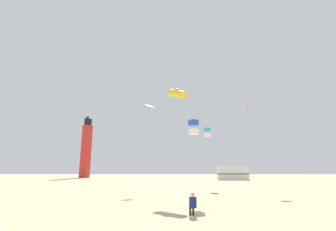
{
  "coord_description": "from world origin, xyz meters",
  "views": [
    {
      "loc": [
        0.66,
        -6.5,
        2.34
      ],
      "look_at": [
        0.33,
        12.99,
        6.64
      ],
      "focal_mm": 25.81,
      "sensor_mm": 36.0,
      "label": 1
    }
  ],
  "objects_px": {
    "kite_flyer_standing": "(193,203)",
    "kite_box_cyan": "(207,132)",
    "kite_box_blue": "(194,127)",
    "kite_diamond_rainbow": "(247,108)",
    "lighthouse_distant": "(86,148)",
    "rv_van_white": "(233,173)",
    "kite_tube_gold": "(177,93)",
    "kite_diamond_orange": "(149,109)"
  },
  "relations": [
    {
      "from": "kite_diamond_orange",
      "to": "rv_van_white",
      "type": "xyz_separation_m",
      "value": [
        15.77,
        24.97,
        -8.06
      ]
    },
    {
      "from": "kite_diamond_orange",
      "to": "kite_tube_gold",
      "type": "bearing_deg",
      "value": -62.17
    },
    {
      "from": "kite_box_blue",
      "to": "lighthouse_distant",
      "type": "bearing_deg",
      "value": 118.27
    },
    {
      "from": "kite_flyer_standing",
      "to": "kite_diamond_orange",
      "type": "xyz_separation_m",
      "value": [
        -3.81,
        15.6,
        8.83
      ]
    },
    {
      "from": "kite_box_blue",
      "to": "kite_box_cyan",
      "type": "height_order",
      "value": "kite_box_cyan"
    },
    {
      "from": "kite_flyer_standing",
      "to": "lighthouse_distant",
      "type": "xyz_separation_m",
      "value": [
        -24.37,
        52.5,
        7.22
      ]
    },
    {
      "from": "kite_box_cyan",
      "to": "kite_diamond_rainbow",
      "type": "distance_m",
      "value": 5.85
    },
    {
      "from": "kite_flyer_standing",
      "to": "rv_van_white",
      "type": "height_order",
      "value": "rv_van_white"
    },
    {
      "from": "kite_box_cyan",
      "to": "lighthouse_distant",
      "type": "relative_size",
      "value": 0.45
    },
    {
      "from": "kite_flyer_standing",
      "to": "kite_diamond_rainbow",
      "type": "bearing_deg",
      "value": -124.94
    },
    {
      "from": "kite_tube_gold",
      "to": "rv_van_white",
      "type": "height_order",
      "value": "kite_tube_gold"
    },
    {
      "from": "kite_flyer_standing",
      "to": "kite_tube_gold",
      "type": "xyz_separation_m",
      "value": [
        -0.53,
        9.38,
        8.85
      ]
    },
    {
      "from": "kite_box_blue",
      "to": "kite_diamond_rainbow",
      "type": "height_order",
      "value": "kite_diamond_rainbow"
    },
    {
      "from": "kite_tube_gold",
      "to": "rv_van_white",
      "type": "bearing_deg",
      "value": 68.17
    },
    {
      "from": "kite_diamond_orange",
      "to": "lighthouse_distant",
      "type": "xyz_separation_m",
      "value": [
        -20.55,
        36.91,
        -1.61
      ]
    },
    {
      "from": "lighthouse_distant",
      "to": "rv_van_white",
      "type": "distance_m",
      "value": 38.78
    },
    {
      "from": "kite_box_blue",
      "to": "lighthouse_distant",
      "type": "relative_size",
      "value": 0.36
    },
    {
      "from": "kite_box_cyan",
      "to": "kite_diamond_orange",
      "type": "distance_m",
      "value": 8.13
    },
    {
      "from": "kite_flyer_standing",
      "to": "kite_box_blue",
      "type": "relative_size",
      "value": 0.19
    },
    {
      "from": "kite_flyer_standing",
      "to": "kite_box_cyan",
      "type": "bearing_deg",
      "value": -108.12
    },
    {
      "from": "kite_flyer_standing",
      "to": "kite_tube_gold",
      "type": "relative_size",
      "value": 0.11
    },
    {
      "from": "lighthouse_distant",
      "to": "kite_diamond_orange",
      "type": "bearing_deg",
      "value": -60.89
    },
    {
      "from": "kite_tube_gold",
      "to": "kite_box_blue",
      "type": "bearing_deg",
      "value": -70.7
    },
    {
      "from": "kite_flyer_standing",
      "to": "rv_van_white",
      "type": "relative_size",
      "value": 0.18
    },
    {
      "from": "kite_flyer_standing",
      "to": "lighthouse_distant",
      "type": "bearing_deg",
      "value": -72.08
    },
    {
      "from": "kite_box_blue",
      "to": "kite_box_cyan",
      "type": "bearing_deg",
      "value": 76.62
    },
    {
      "from": "kite_box_blue",
      "to": "kite_diamond_rainbow",
      "type": "bearing_deg",
      "value": 51.07
    },
    {
      "from": "kite_diamond_orange",
      "to": "kite_tube_gold",
      "type": "xyz_separation_m",
      "value": [
        3.28,
        -6.22,
        0.01
      ]
    },
    {
      "from": "kite_tube_gold",
      "to": "kite_box_cyan",
      "type": "bearing_deg",
      "value": 64.67
    },
    {
      "from": "kite_diamond_rainbow",
      "to": "lighthouse_distant",
      "type": "distance_m",
      "value": 49.59
    },
    {
      "from": "kite_diamond_orange",
      "to": "rv_van_white",
      "type": "distance_m",
      "value": 30.61
    },
    {
      "from": "rv_van_white",
      "to": "kite_box_blue",
      "type": "bearing_deg",
      "value": -106.33
    },
    {
      "from": "lighthouse_distant",
      "to": "kite_diamond_rainbow",
      "type": "bearing_deg",
      "value": -49.4
    },
    {
      "from": "kite_diamond_orange",
      "to": "lighthouse_distant",
      "type": "bearing_deg",
      "value": 119.11
    },
    {
      "from": "kite_tube_gold",
      "to": "rv_van_white",
      "type": "relative_size",
      "value": 1.56
    },
    {
      "from": "kite_box_cyan",
      "to": "lighthouse_distant",
      "type": "height_order",
      "value": "lighthouse_distant"
    },
    {
      "from": "kite_box_cyan",
      "to": "kite_box_blue",
      "type": "bearing_deg",
      "value": -103.38
    },
    {
      "from": "kite_tube_gold",
      "to": "rv_van_white",
      "type": "xyz_separation_m",
      "value": [
        12.49,
        31.19,
        -8.07
      ]
    },
    {
      "from": "kite_flyer_standing",
      "to": "kite_box_blue",
      "type": "bearing_deg",
      "value": -103.47
    },
    {
      "from": "lighthouse_distant",
      "to": "rv_van_white",
      "type": "bearing_deg",
      "value": -18.19
    },
    {
      "from": "lighthouse_distant",
      "to": "rv_van_white",
      "type": "relative_size",
      "value": 2.58
    },
    {
      "from": "kite_box_cyan",
      "to": "kite_tube_gold",
      "type": "height_order",
      "value": "kite_tube_gold"
    }
  ]
}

